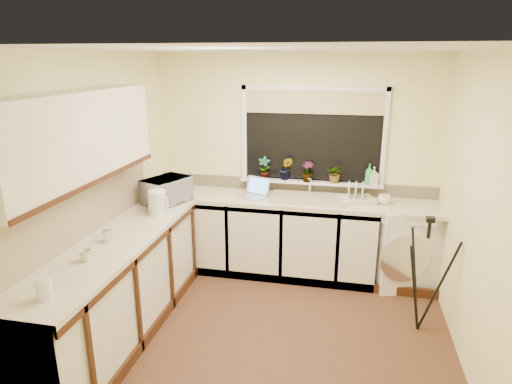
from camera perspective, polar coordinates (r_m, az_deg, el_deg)
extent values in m
plane|color=brown|center=(4.24, 1.81, -17.47)|extent=(3.20, 3.20, 0.00)
plane|color=white|center=(3.50, 2.20, 17.86)|extent=(3.20, 3.20, 0.00)
plane|color=#FCF2A8|center=(5.12, 4.91, 3.67)|extent=(3.20, 0.00, 3.20)
plane|color=#FCF2A8|center=(2.34, -4.56, -12.96)|extent=(3.20, 0.00, 3.20)
plane|color=#FCF2A8|center=(4.25, -19.78, -0.05)|extent=(0.00, 3.00, 3.00)
plane|color=#FCF2A8|center=(3.77, 26.71, -2.97)|extent=(0.00, 3.00, 3.00)
cube|color=silver|center=(5.13, 0.65, -5.59)|extent=(2.55, 0.60, 0.86)
cube|color=silver|center=(4.16, -17.23, -12.03)|extent=(0.54, 2.40, 0.86)
cube|color=beige|center=(4.92, 4.38, -1.03)|extent=(3.20, 0.60, 0.04)
cube|color=beige|center=(3.97, -17.79, -6.32)|extent=(0.60, 2.40, 0.04)
cube|color=silver|center=(3.67, -22.14, 6.40)|extent=(0.28, 1.90, 0.70)
cube|color=beige|center=(4.03, -21.68, -2.63)|extent=(0.02, 2.40, 0.45)
cube|color=beige|center=(5.17, 4.83, 0.88)|extent=(3.20, 0.02, 0.14)
cube|color=black|center=(5.02, 7.27, 7.12)|extent=(1.50, 0.02, 1.00)
cube|color=tan|center=(4.94, 7.41, 11.36)|extent=(1.50, 0.02, 0.25)
cube|color=white|center=(5.08, 7.00, 1.28)|extent=(1.60, 0.14, 0.03)
cube|color=tan|center=(4.89, 6.71, -0.81)|extent=(0.82, 0.46, 0.03)
cylinder|color=silver|center=(5.03, 6.94, 0.97)|extent=(0.03, 0.03, 0.24)
cube|color=white|center=(5.11, 18.23, -6.34)|extent=(0.79, 0.77, 0.90)
cube|color=#ABACB4|center=(4.91, -0.62, -0.68)|extent=(0.34, 0.30, 0.02)
cube|color=#5D9CFF|center=(4.99, 0.25, 0.84)|extent=(0.29, 0.18, 0.20)
cylinder|color=silver|center=(4.48, -12.54, -1.39)|extent=(0.18, 0.18, 0.23)
cube|color=beige|center=(4.88, 12.79, -0.98)|extent=(0.42, 0.37, 0.05)
cylinder|color=silver|center=(3.21, -25.54, -11.08)|extent=(0.10, 0.10, 0.15)
cylinder|color=silver|center=(3.95, -18.54, -5.39)|extent=(0.07, 0.07, 0.10)
imported|color=silver|center=(4.82, -11.45, 0.19)|extent=(0.49, 0.57, 0.27)
imported|color=#999999|center=(5.09, 1.07, 3.12)|extent=(0.14, 0.10, 0.26)
imported|color=#999999|center=(5.06, 3.88, 3.02)|extent=(0.15, 0.12, 0.26)
imported|color=#999999|center=(5.01, 6.63, 2.61)|extent=(0.15, 0.15, 0.23)
imported|color=#999999|center=(5.01, 10.14, 2.35)|extent=(0.19, 0.17, 0.21)
imported|color=green|center=(5.01, 14.31, 2.22)|extent=(0.09, 0.09, 0.23)
imported|color=#999999|center=(5.02, 14.86, 2.02)|extent=(0.10, 0.11, 0.20)
imported|color=white|center=(4.88, 16.14, -0.93)|extent=(0.17, 0.17, 0.10)
imported|color=beige|center=(3.65, -21.01, -7.63)|extent=(0.11, 0.11, 0.09)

